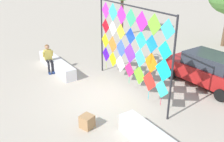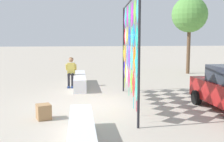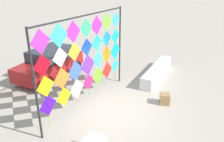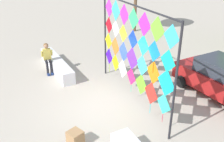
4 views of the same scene
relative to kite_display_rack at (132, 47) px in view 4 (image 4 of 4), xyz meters
name	(u,v)px [view 4 (image 4 of 4)]	position (x,y,z in m)	size (l,w,h in m)	color
ground	(100,107)	(-0.03, -1.30, -2.15)	(120.00, 120.00, 0.00)	#ADA393
plaza_ledge_left	(57,65)	(-3.99, -1.71, -1.86)	(3.70, 0.56, 0.58)	silver
kite_display_rack	(132,47)	(0.00, 0.00, 0.00)	(5.13, 0.48, 3.65)	#232328
seated_vendor	(47,56)	(-3.91, -2.12, -1.32)	(0.64, 0.54, 1.43)	black
parked_car	(223,79)	(1.48, 3.28, -1.40)	(3.86, 1.92, 1.48)	maroon
cardboard_box_large	(75,138)	(1.40, -2.79, -1.93)	(0.41, 0.39, 0.45)	#9E754C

